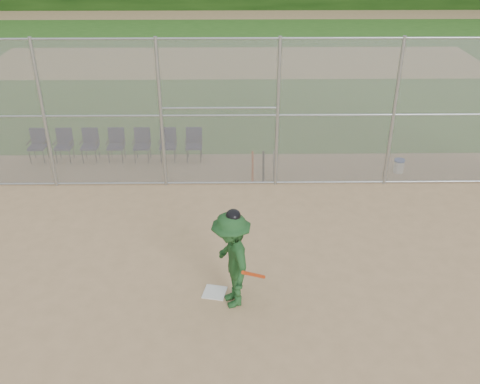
{
  "coord_description": "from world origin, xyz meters",
  "views": [
    {
      "loc": [
        -0.13,
        -8.04,
        6.77
      ],
      "look_at": [
        0.0,
        2.5,
        1.1
      ],
      "focal_mm": 40.0,
      "sensor_mm": 36.0,
      "label": 1
    }
  ],
  "objects_px": {
    "home_plate": "(215,292)",
    "water_cooler": "(399,166)",
    "chair_0": "(37,146)",
    "batter_at_plate": "(231,260)"
  },
  "relations": [
    {
      "from": "batter_at_plate",
      "to": "chair_0",
      "type": "distance_m",
      "value": 8.74
    },
    {
      "from": "home_plate",
      "to": "water_cooler",
      "type": "bearing_deg",
      "value": 46.39
    },
    {
      "from": "chair_0",
      "to": "water_cooler",
      "type": "bearing_deg",
      "value": -4.84
    },
    {
      "from": "home_plate",
      "to": "chair_0",
      "type": "relative_size",
      "value": 0.45
    },
    {
      "from": "batter_at_plate",
      "to": "water_cooler",
      "type": "distance_m",
      "value": 7.45
    },
    {
      "from": "home_plate",
      "to": "water_cooler",
      "type": "xyz_separation_m",
      "value": [
        5.12,
        5.37,
        0.19
      ]
    },
    {
      "from": "water_cooler",
      "to": "chair_0",
      "type": "xyz_separation_m",
      "value": [
        -10.54,
        0.89,
        0.28
      ]
    },
    {
      "from": "home_plate",
      "to": "water_cooler",
      "type": "relative_size",
      "value": 1.11
    },
    {
      "from": "home_plate",
      "to": "chair_0",
      "type": "height_order",
      "value": "chair_0"
    },
    {
      "from": "water_cooler",
      "to": "chair_0",
      "type": "bearing_deg",
      "value": 175.16
    }
  ]
}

